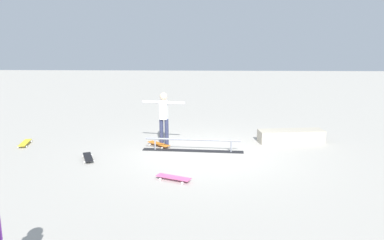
{
  "coord_description": "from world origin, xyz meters",
  "views": [
    {
      "loc": [
        0.04,
        9.71,
        3.02
      ],
      "look_at": [
        0.41,
        0.23,
        1.0
      ],
      "focal_mm": 34.44,
      "sensor_mm": 36.0,
      "label": 1
    }
  ],
  "objects_px": {
    "skateboard_main": "(159,144)",
    "loose_skateboard_pink": "(173,177)",
    "loose_skateboard_black": "(88,157)",
    "skate_ledge": "(291,136)",
    "skater_main": "(164,115)",
    "loose_skateboard_yellow": "(25,143)",
    "grind_rail": "(193,146)"
  },
  "relations": [
    {
      "from": "skateboard_main",
      "to": "loose_skateboard_pink",
      "type": "relative_size",
      "value": 0.89
    },
    {
      "from": "skateboard_main",
      "to": "loose_skateboard_black",
      "type": "height_order",
      "value": "same"
    },
    {
      "from": "skate_ledge",
      "to": "skateboard_main",
      "type": "bearing_deg",
      "value": 9.04
    },
    {
      "from": "skater_main",
      "to": "skate_ledge",
      "type": "bearing_deg",
      "value": -161.35
    },
    {
      "from": "loose_skateboard_yellow",
      "to": "loose_skateboard_black",
      "type": "xyz_separation_m",
      "value": [
        -2.32,
        1.3,
        0.0
      ]
    },
    {
      "from": "skater_main",
      "to": "loose_skateboard_black",
      "type": "relative_size",
      "value": 1.94
    },
    {
      "from": "loose_skateboard_black",
      "to": "skate_ledge",
      "type": "bearing_deg",
      "value": -93.95
    },
    {
      "from": "skate_ledge",
      "to": "skateboard_main",
      "type": "xyz_separation_m",
      "value": [
        4.0,
        0.64,
        -0.12
      ]
    },
    {
      "from": "loose_skateboard_yellow",
      "to": "loose_skateboard_black",
      "type": "relative_size",
      "value": 1.01
    },
    {
      "from": "skateboard_main",
      "to": "loose_skateboard_pink",
      "type": "xyz_separation_m",
      "value": [
        -0.68,
        2.72,
        0.0
      ]
    },
    {
      "from": "grind_rail",
      "to": "skater_main",
      "type": "relative_size",
      "value": 1.81
    },
    {
      "from": "grind_rail",
      "to": "skater_main",
      "type": "xyz_separation_m",
      "value": [
        0.87,
        -0.53,
        0.77
      ]
    },
    {
      "from": "skate_ledge",
      "to": "loose_skateboard_yellow",
      "type": "xyz_separation_m",
      "value": [
        8.0,
        0.67,
        -0.12
      ]
    },
    {
      "from": "grind_rail",
      "to": "loose_skateboard_yellow",
      "type": "xyz_separation_m",
      "value": [
        5.02,
        -0.4,
        -0.08
      ]
    },
    {
      "from": "grind_rail",
      "to": "skateboard_main",
      "type": "relative_size",
      "value": 3.93
    },
    {
      "from": "loose_skateboard_yellow",
      "to": "loose_skateboard_black",
      "type": "height_order",
      "value": "same"
    },
    {
      "from": "skater_main",
      "to": "loose_skateboard_pink",
      "type": "bearing_deg",
      "value": 111.27
    },
    {
      "from": "loose_skateboard_yellow",
      "to": "loose_skateboard_pink",
      "type": "xyz_separation_m",
      "value": [
        -4.68,
        2.69,
        0.0
      ]
    },
    {
      "from": "loose_skateboard_pink",
      "to": "loose_skateboard_black",
      "type": "relative_size",
      "value": 1.0
    },
    {
      "from": "grind_rail",
      "to": "loose_skateboard_black",
      "type": "distance_m",
      "value": 2.85
    },
    {
      "from": "skater_main",
      "to": "loose_skateboard_yellow",
      "type": "height_order",
      "value": "skater_main"
    },
    {
      "from": "loose_skateboard_pink",
      "to": "loose_skateboard_yellow",
      "type": "bearing_deg",
      "value": -7.22
    },
    {
      "from": "grind_rail",
      "to": "skate_ledge",
      "type": "relative_size",
      "value": 1.44
    },
    {
      "from": "skateboard_main",
      "to": "loose_skateboard_black",
      "type": "distance_m",
      "value": 2.15
    },
    {
      "from": "loose_skateboard_black",
      "to": "loose_skateboard_yellow",
      "type": "bearing_deg",
      "value": 37.73
    },
    {
      "from": "skater_main",
      "to": "loose_skateboard_yellow",
      "type": "bearing_deg",
      "value": 12.55
    },
    {
      "from": "skate_ledge",
      "to": "skater_main",
      "type": "xyz_separation_m",
      "value": [
        3.85,
        0.53,
        0.73
      ]
    },
    {
      "from": "grind_rail",
      "to": "loose_skateboard_black",
      "type": "relative_size",
      "value": 3.52
    },
    {
      "from": "loose_skateboard_yellow",
      "to": "skater_main",
      "type": "bearing_deg",
      "value": 80.7
    },
    {
      "from": "grind_rail",
      "to": "loose_skateboard_pink",
      "type": "height_order",
      "value": "grind_rail"
    },
    {
      "from": "skater_main",
      "to": "grind_rail",
      "type": "bearing_deg",
      "value": 159.37
    },
    {
      "from": "skater_main",
      "to": "skateboard_main",
      "type": "bearing_deg",
      "value": 44.72
    }
  ]
}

